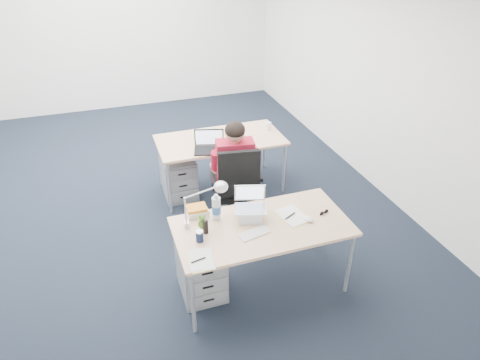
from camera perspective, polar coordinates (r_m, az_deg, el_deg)
The scene contains 24 objects.
floor at distance 5.68m, azimuth -12.25°, elevation -2.65°, with size 7.00×7.00×0.00m, color black.
room at distance 4.96m, azimuth -14.48°, elevation 14.05°, with size 6.02×7.02×2.80m.
desk_near at distance 3.94m, azimuth 2.97°, elevation -6.58°, with size 1.60×0.80×0.73m.
desk_far at distance 5.49m, azimuth -2.63°, elevation 5.06°, with size 1.60×0.80×0.73m.
office_chair at distance 4.93m, azimuth -0.49°, elevation -3.24°, with size 0.79×0.79×1.09m.
seated_person at distance 4.90m, azimuth -0.90°, elevation 1.29°, with size 0.46×0.75×1.31m.
drawer_pedestal_near at distance 4.15m, azimuth -5.23°, elevation -11.69°, with size 0.40×0.50×0.55m, color #919496.
drawer_pedestal_far at distance 5.58m, azimuth -8.14°, elevation 0.48°, with size 0.40×0.50×0.55m, color #919496.
silver_laptop at distance 3.90m, azimuth 1.40°, elevation -3.39°, with size 0.29×0.23×0.30m, color silver, non-canonical shape.
wireless_keyboard at distance 3.80m, azimuth 1.88°, elevation -7.13°, with size 0.28×0.11×0.01m, color white.
computer_mouse at distance 4.00m, azimuth 9.09°, elevation -5.15°, with size 0.07×0.11×0.04m, color white.
headphones at distance 4.08m, azimuth 1.62°, elevation -3.95°, with size 0.22×0.17×0.04m, color black, non-canonical shape.
can_koozie at distance 3.71m, azimuth -5.41°, elevation -7.46°, with size 0.07×0.07×0.11m, color #141F3E.
water_bottle at distance 3.92m, azimuth -3.18°, elevation -3.60°, with size 0.08×0.08×0.26m, color silver.
bear_figurine at distance 3.83m, azimuth -5.04°, elevation -5.59°, with size 0.08×0.06×0.15m, color #386E1D, non-canonical shape.
book_stack at distance 4.03m, azimuth -5.73°, elevation -4.10°, with size 0.20×0.15×0.09m, color silver.
cordless_phone at distance 3.78m, azimuth -4.59°, elevation -6.28°, with size 0.04×0.02×0.14m, color black.
papers_left at distance 3.55m, azimuth -5.28°, elevation -10.64°, with size 0.19×0.27×0.01m, color #EDE489.
papers_right at distance 4.04m, azimuth 6.95°, elevation -4.83°, with size 0.21×0.30×0.01m, color #EDE489.
sunglasses at distance 4.12m, azimuth 11.14°, elevation -4.30°, with size 0.11×0.05×0.02m, color black, non-canonical shape.
desk_lamp at distance 3.82m, azimuth -5.46°, elevation -3.27°, with size 0.37×0.14×0.43m, color silver, non-canonical shape.
dark_laptop at distance 5.11m, azimuth -4.17°, elevation 5.15°, with size 0.36×0.35×0.26m, color black, non-canonical shape.
far_cup at distance 5.70m, azimuth 3.79°, elevation 7.17°, with size 0.08×0.08×0.11m, color white.
far_papers at distance 5.58m, azimuth -4.99°, elevation 6.02°, with size 0.24×0.34×0.01m, color white.
Camera 1 is at (-0.34, -4.76, 3.08)m, focal length 32.00 mm.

